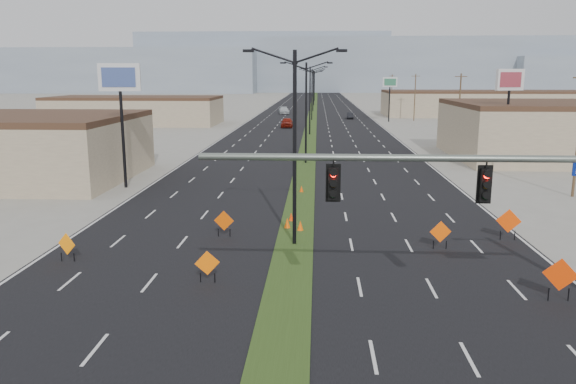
{
  "coord_description": "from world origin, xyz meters",
  "views": [
    {
      "loc": [
        1.15,
        -16.46,
        8.77
      ],
      "look_at": [
        -0.24,
        10.2,
        3.2
      ],
      "focal_mm": 35.0,
      "sensor_mm": 36.0,
      "label": 1
    }
  ],
  "objects_px": {
    "streetlight_5": "(314,87)",
    "streetlight_6": "(314,85)",
    "car_left": "(287,123)",
    "construction_sign_2": "(224,222)",
    "construction_sign_3": "(440,233)",
    "construction_sign_5": "(509,222)",
    "construction_sign_1": "(207,264)",
    "pole_sign_west": "(120,87)",
    "car_far": "(284,110)",
    "construction_sign_0": "(67,245)",
    "streetlight_0": "(295,142)",
    "car_mid": "(350,116)",
    "streetlight_1": "(306,109)",
    "streetlight_2": "(310,98)",
    "streetlight_4": "(313,89)",
    "cone_3": "(301,189)",
    "pole_sign_east_far": "(390,86)",
    "streetlight_3": "(312,93)",
    "construction_sign_4": "(560,276)",
    "pole_sign_east_near": "(510,87)",
    "cone_2": "(300,226)",
    "signal_mast": "(541,198)",
    "cone_0": "(287,223)"
  },
  "relations": [
    {
      "from": "streetlight_5",
      "to": "streetlight_6",
      "type": "xyz_separation_m",
      "value": [
        0.0,
        28.0,
        0.0
      ]
    },
    {
      "from": "car_left",
      "to": "construction_sign_2",
      "type": "xyz_separation_m",
      "value": [
        0.13,
        -66.6,
        0.04
      ]
    },
    {
      "from": "car_left",
      "to": "construction_sign_3",
      "type": "distance_m",
      "value": 69.23
    },
    {
      "from": "construction_sign_5",
      "to": "construction_sign_1",
      "type": "bearing_deg",
      "value": -141.56
    },
    {
      "from": "streetlight_5",
      "to": "pole_sign_west",
      "type": "bearing_deg",
      "value": -96.41
    },
    {
      "from": "car_far",
      "to": "construction_sign_0",
      "type": "xyz_separation_m",
      "value": [
        -4.09,
        -105.76,
        0.03
      ]
    },
    {
      "from": "streetlight_0",
      "to": "construction_sign_0",
      "type": "bearing_deg",
      "value": -162.48
    },
    {
      "from": "car_mid",
      "to": "construction_sign_5",
      "type": "xyz_separation_m",
      "value": [
        3.66,
        -86.48,
        0.39
      ]
    },
    {
      "from": "construction_sign_0",
      "to": "construction_sign_5",
      "type": "relative_size",
      "value": 0.82
    },
    {
      "from": "streetlight_1",
      "to": "streetlight_2",
      "type": "distance_m",
      "value": 28.0
    },
    {
      "from": "pole_sign_west",
      "to": "streetlight_1",
      "type": "bearing_deg",
      "value": 33.78
    },
    {
      "from": "streetlight_4",
      "to": "cone_3",
      "type": "xyz_separation_m",
      "value": [
        -0.01,
        -98.55,
        -5.15
      ]
    },
    {
      "from": "car_far",
      "to": "construction_sign_2",
      "type": "distance_m",
      "value": 101.23
    },
    {
      "from": "streetlight_4",
      "to": "car_mid",
      "type": "distance_m",
      "value": 25.86
    },
    {
      "from": "streetlight_0",
      "to": "construction_sign_3",
      "type": "distance_m",
      "value": 8.78
    },
    {
      "from": "construction_sign_0",
      "to": "pole_sign_west",
      "type": "xyz_separation_m",
      "value": [
        -3.33,
        18.07,
        7.08
      ]
    },
    {
      "from": "pole_sign_east_far",
      "to": "car_left",
      "type": "bearing_deg",
      "value": -137.25
    },
    {
      "from": "streetlight_3",
      "to": "streetlight_6",
      "type": "height_order",
      "value": "same"
    },
    {
      "from": "construction_sign_4",
      "to": "pole_sign_east_near",
      "type": "bearing_deg",
      "value": 97.55
    },
    {
      "from": "construction_sign_3",
      "to": "pole_sign_east_far",
      "type": "bearing_deg",
      "value": 77.46
    },
    {
      "from": "construction_sign_2",
      "to": "cone_2",
      "type": "bearing_deg",
      "value": 24.14
    },
    {
      "from": "pole_sign_east_far",
      "to": "streetlight_0",
      "type": "bearing_deg",
      "value": -92.52
    },
    {
      "from": "construction_sign_0",
      "to": "pole_sign_east_near",
      "type": "height_order",
      "value": "pole_sign_east_near"
    },
    {
      "from": "streetlight_2",
      "to": "pole_sign_east_near",
      "type": "relative_size",
      "value": 1.07
    },
    {
      "from": "car_mid",
      "to": "pole_sign_west",
      "type": "xyz_separation_m",
      "value": [
        -21.91,
        -73.14,
        7.26
      ]
    },
    {
      "from": "car_far",
      "to": "cone_2",
      "type": "height_order",
      "value": "car_far"
    },
    {
      "from": "construction_sign_2",
      "to": "cone_2",
      "type": "xyz_separation_m",
      "value": [
        4.17,
        1.41,
        -0.56
      ]
    },
    {
      "from": "construction_sign_2",
      "to": "construction_sign_5",
      "type": "distance_m",
      "value": 15.44
    },
    {
      "from": "streetlight_3",
      "to": "streetlight_5",
      "type": "height_order",
      "value": "same"
    },
    {
      "from": "construction_sign_0",
      "to": "pole_sign_west",
      "type": "height_order",
      "value": "pole_sign_west"
    },
    {
      "from": "streetlight_5",
      "to": "construction_sign_3",
      "type": "height_order",
      "value": "streetlight_5"
    },
    {
      "from": "construction_sign_0",
      "to": "streetlight_6",
      "type": "bearing_deg",
      "value": 108.9
    },
    {
      "from": "car_far",
      "to": "construction_sign_0",
      "type": "distance_m",
      "value": 105.84
    },
    {
      "from": "construction_sign_5",
      "to": "car_left",
      "type": "bearing_deg",
      "value": 116.15
    },
    {
      "from": "construction_sign_0",
      "to": "pole_sign_east_near",
      "type": "relative_size",
      "value": 0.15
    },
    {
      "from": "streetlight_0",
      "to": "streetlight_2",
      "type": "bearing_deg",
      "value": 90.0
    },
    {
      "from": "streetlight_2",
      "to": "construction_sign_1",
      "type": "relative_size",
      "value": 7.02
    },
    {
      "from": "streetlight_3",
      "to": "construction_sign_3",
      "type": "bearing_deg",
      "value": -84.93
    },
    {
      "from": "streetlight_2",
      "to": "construction_sign_3",
      "type": "distance_m",
      "value": 57.15
    },
    {
      "from": "construction_sign_5",
      "to": "pole_sign_east_near",
      "type": "bearing_deg",
      "value": 85.74
    },
    {
      "from": "cone_2",
      "to": "construction_sign_4",
      "type": "bearing_deg",
      "value": -42.63
    },
    {
      "from": "car_far",
      "to": "construction_sign_0",
      "type": "bearing_deg",
      "value": -100.01
    },
    {
      "from": "car_far",
      "to": "signal_mast",
      "type": "bearing_deg",
      "value": -90.09
    },
    {
      "from": "streetlight_5",
      "to": "streetlight_6",
      "type": "distance_m",
      "value": 28.0
    },
    {
      "from": "streetlight_3",
      "to": "pole_sign_east_far",
      "type": "distance_m",
      "value": 15.23
    },
    {
      "from": "streetlight_6",
      "to": "construction_sign_2",
      "type": "relative_size",
      "value": 6.75
    },
    {
      "from": "streetlight_3",
      "to": "cone_0",
      "type": "height_order",
      "value": "streetlight_3"
    },
    {
      "from": "cone_0",
      "to": "cone_3",
      "type": "distance_m",
      "value": 10.36
    },
    {
      "from": "cone_0",
      "to": "pole_sign_east_near",
      "type": "distance_m",
      "value": 32.57
    },
    {
      "from": "pole_sign_west",
      "to": "streetlight_6",
      "type": "bearing_deg",
      "value": 75.11
    }
  ]
}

